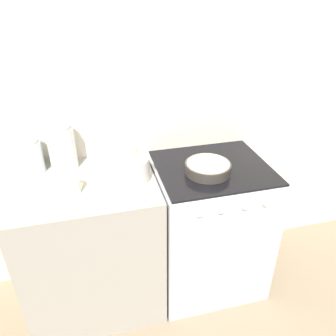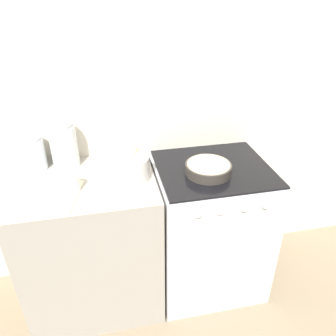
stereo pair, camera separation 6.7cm
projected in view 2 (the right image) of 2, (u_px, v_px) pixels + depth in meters
ground_plane at (165, 322)px, 2.08m from camera, size 12.00×12.00×0.00m
wall_back at (144, 108)px, 2.02m from camera, size 4.58×0.05×2.40m
countertop_cabinet at (93, 244)px, 2.04m from camera, size 0.79×0.61×0.92m
stove at (209, 227)px, 2.18m from camera, size 0.69×0.63×0.92m
mixing_bowl at (126, 166)px, 1.80m from camera, size 0.26×0.26×0.26m
baking_pan at (208, 168)px, 1.87m from camera, size 0.27×0.27×0.06m
storage_jar_left at (31, 156)px, 1.89m from camera, size 0.16×0.16×0.20m
storage_jar_middle at (64, 148)px, 1.91m from camera, size 0.16×0.16×0.27m
tin_can at (72, 183)px, 1.71m from camera, size 0.08×0.08×0.10m
recipe_page at (62, 196)px, 1.68m from camera, size 0.22×0.32×0.01m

